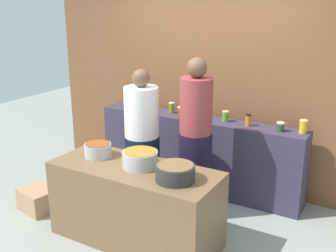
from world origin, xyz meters
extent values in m
plane|color=gray|center=(0.00, 0.00, 0.00)|extent=(12.00, 12.00, 0.00)
cube|color=brown|center=(0.00, 1.45, 1.50)|extent=(4.80, 0.12, 3.00)
cube|color=#373047|center=(0.00, 1.10, 0.48)|extent=(2.70, 0.36, 0.95)
cube|color=brown|center=(0.00, -0.30, 0.40)|extent=(1.70, 0.70, 0.80)
cylinder|color=brown|center=(-1.04, 1.03, 1.01)|extent=(0.08, 0.08, 0.10)
cylinder|color=#D6C666|center=(-1.04, 1.03, 1.06)|extent=(0.08, 0.08, 0.01)
cylinder|color=olive|center=(-0.41, 1.14, 1.02)|extent=(0.07, 0.07, 0.13)
cylinder|color=silver|center=(-0.41, 1.14, 1.08)|extent=(0.08, 0.08, 0.01)
cylinder|color=brown|center=(-0.22, 1.06, 1.01)|extent=(0.08, 0.08, 0.11)
cylinder|color=silver|center=(-0.22, 1.06, 1.07)|extent=(0.09, 0.09, 0.02)
cylinder|color=orange|center=(-0.08, 1.07, 1.00)|extent=(0.07, 0.07, 0.09)
cylinder|color=silver|center=(-0.08, 1.07, 1.05)|extent=(0.08, 0.08, 0.02)
cylinder|color=#5D9822|center=(0.35, 1.12, 1.01)|extent=(0.08, 0.08, 0.12)
cylinder|color=#D6C666|center=(0.35, 1.12, 1.08)|extent=(0.08, 0.08, 0.01)
cylinder|color=orange|center=(0.65, 1.10, 1.02)|extent=(0.06, 0.06, 0.13)
cylinder|color=black|center=(0.65, 1.10, 1.09)|extent=(0.07, 0.07, 0.01)
cylinder|color=#314829|center=(1.03, 1.08, 1.00)|extent=(0.09, 0.09, 0.09)
cylinder|color=silver|center=(1.03, 1.08, 1.05)|extent=(0.09, 0.09, 0.01)
cylinder|color=gold|center=(1.26, 1.15, 1.02)|extent=(0.09, 0.09, 0.13)
cylinder|color=#D6C666|center=(1.26, 1.15, 1.10)|extent=(0.09, 0.09, 0.02)
cylinder|color=#B7B7BC|center=(-0.50, -0.25, 0.87)|extent=(0.28, 0.28, 0.13)
cylinder|color=brown|center=(-0.50, -0.25, 0.94)|extent=(0.26, 0.26, 0.00)
cylinder|color=#B7B7BC|center=(0.04, -0.25, 0.88)|extent=(0.35, 0.35, 0.16)
cylinder|color=#BE6F26|center=(0.04, -0.25, 0.96)|extent=(0.32, 0.32, 0.00)
cylinder|color=#2D2D2D|center=(0.49, -0.36, 0.87)|extent=(0.36, 0.36, 0.15)
cylinder|color=brown|center=(0.49, -0.36, 0.95)|extent=(0.33, 0.33, 0.00)
cylinder|color=black|center=(-0.28, 0.26, 0.46)|extent=(0.39, 0.39, 0.91)
cylinder|color=white|center=(-0.28, 0.26, 1.19)|extent=(0.38, 0.38, 0.56)
sphere|color=brown|center=(-0.28, 0.26, 1.57)|extent=(0.19, 0.19, 0.19)
cylinder|color=black|center=(0.28, 0.46, 0.49)|extent=(0.36, 0.36, 0.99)
cylinder|color=brown|center=(0.28, 0.46, 1.29)|extent=(0.35, 0.35, 0.60)
sphere|color=brown|center=(0.28, 0.46, 1.70)|extent=(0.21, 0.21, 0.21)
cube|color=tan|center=(-1.34, -0.36, 0.13)|extent=(0.46, 0.41, 0.26)
camera|label=1|loc=(2.15, -3.33, 2.38)|focal=43.94mm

